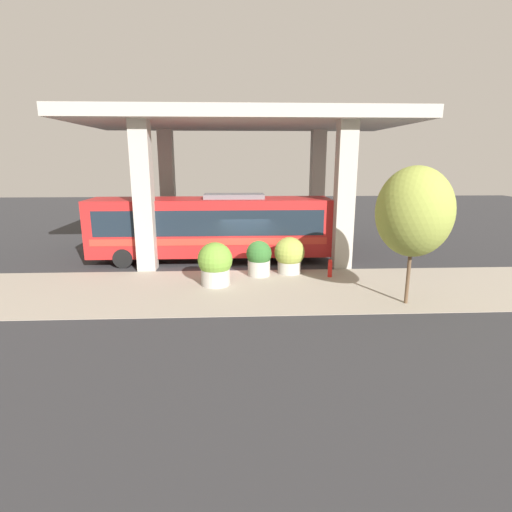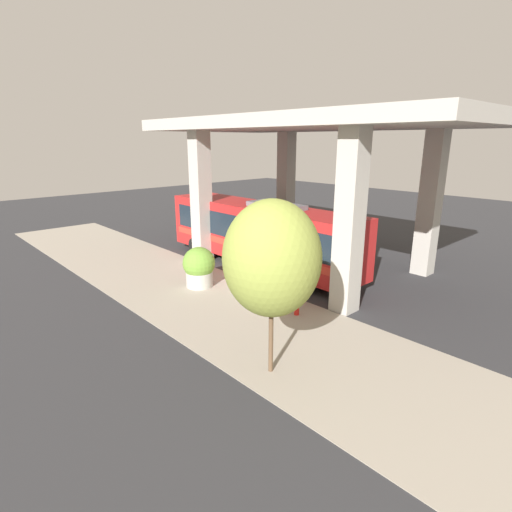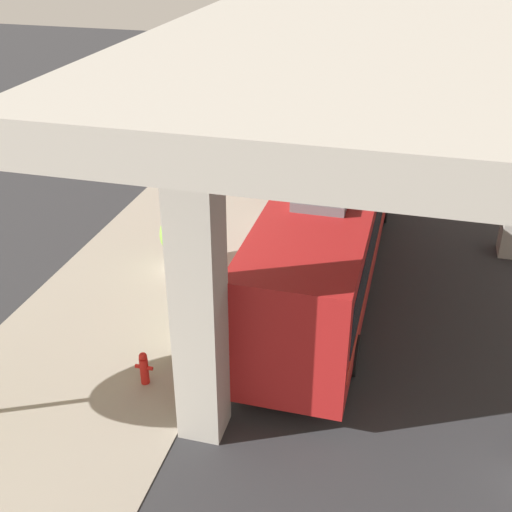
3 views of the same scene
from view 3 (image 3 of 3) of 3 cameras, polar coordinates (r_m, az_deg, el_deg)
The scene contains 8 objects.
ground_plane at distance 18.14m, azimuth -0.95°, elevation -4.09°, with size 80.00×80.00×0.00m, color #2D2D30.
sidewalk_strip at distance 19.05m, azimuth -9.68°, elevation -2.75°, with size 6.00×40.00×0.02m.
overpass at distance 14.94m, azimuth 14.39°, elevation 16.33°, with size 9.40×17.92×7.89m.
bus at distance 18.37m, azimuth 6.77°, elevation 3.25°, with size 2.72×12.76×3.66m.
fire_hydrant at distance 15.26m, azimuth -9.92°, elevation -9.79°, with size 0.43×0.21×0.88m.
planter_front at distance 19.43m, azimuth -6.28°, elevation 1.43°, with size 1.54×1.54×1.94m.
planter_middle at distance 17.41m, azimuth -4.34°, elevation -2.36°, with size 1.21×1.21×1.70m.
planter_back at distance 16.09m, azimuth -4.84°, elevation -5.08°, with size 1.47×1.47×1.80m.
Camera 3 is at (4.20, -14.63, 9.87)m, focal length 45.00 mm.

